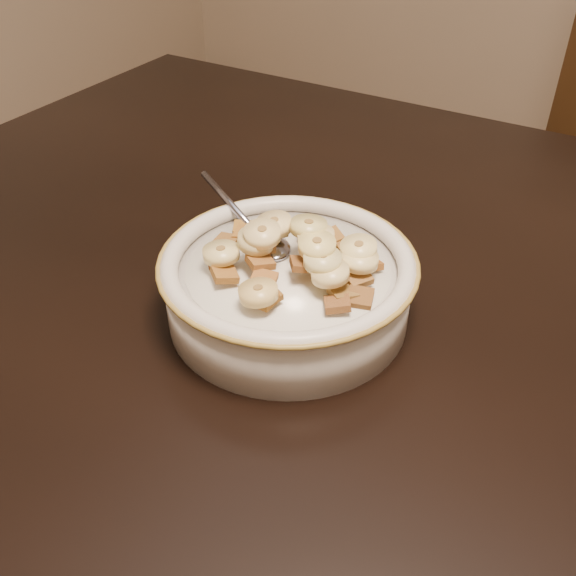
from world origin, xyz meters
The scene contains 46 objects.
table centered at (0.00, 0.00, 0.73)m, with size 1.40×0.90×0.04m, color black.
cereal_bowl centered at (-0.12, -0.09, 0.78)m, with size 0.21×0.21×0.05m, color silver.
milk centered at (-0.12, -0.09, 0.80)m, with size 0.18×0.18×0.00m, color white.
spoon centered at (-0.15, -0.07, 0.81)m, with size 0.04×0.05×0.01m, color #9092AA.
cereal_square_0 centered at (-0.18, -0.07, 0.81)m, with size 0.02×0.02×0.01m, color #8C601D.
cereal_square_1 centered at (-0.11, -0.14, 0.81)m, with size 0.02×0.02×0.01m, color brown.
cereal_square_2 centered at (-0.11, -0.04, 0.81)m, with size 0.02×0.02×0.01m, color brown.
cereal_square_3 centered at (-0.15, -0.07, 0.82)m, with size 0.02×0.02×0.01m, color brown.
cereal_square_4 centered at (-0.13, -0.11, 0.82)m, with size 0.02×0.02×0.01m, color brown.
cereal_square_5 centered at (-0.17, -0.07, 0.81)m, with size 0.02×0.02×0.01m, color brown.
cereal_square_6 centered at (-0.06, -0.11, 0.81)m, with size 0.02×0.02×0.01m, color brown.
cereal_square_7 centered at (-0.16, -0.07, 0.81)m, with size 0.02×0.02×0.01m, color brown.
cereal_square_8 centered at (-0.06, -0.12, 0.81)m, with size 0.02×0.02×0.01m, color brown.
cereal_square_9 centered at (-0.11, -0.15, 0.81)m, with size 0.02×0.02×0.01m, color brown.
cereal_square_10 centered at (-0.16, -0.06, 0.81)m, with size 0.02×0.02×0.01m, color brown.
cereal_square_11 centered at (-0.16, -0.14, 0.81)m, with size 0.02×0.02×0.01m, color olive.
cereal_square_12 centered at (-0.13, -0.04, 0.81)m, with size 0.02×0.02×0.01m, color brown.
cereal_square_13 centered at (-0.08, -0.05, 0.81)m, with size 0.02×0.02×0.01m, color #936123.
cereal_square_14 centered at (-0.17, -0.08, 0.81)m, with size 0.02×0.02×0.01m, color brown.
cereal_square_15 centered at (-0.11, -0.04, 0.81)m, with size 0.02×0.02×0.01m, color brown.
cereal_square_16 centered at (-0.17, -0.12, 0.81)m, with size 0.02×0.02×0.01m, color brown.
cereal_square_17 centered at (-0.12, -0.13, 0.81)m, with size 0.02×0.02×0.01m, color brown.
cereal_square_18 centered at (-0.05, -0.10, 0.81)m, with size 0.02×0.02×0.01m, color brown.
cereal_square_19 centered at (-0.09, -0.08, 0.82)m, with size 0.02×0.02×0.01m, color brown.
cereal_square_20 centered at (-0.15, -0.10, 0.82)m, with size 0.02×0.02×0.01m, color brown.
cereal_square_21 centered at (-0.15, -0.10, 0.82)m, with size 0.02×0.02×0.01m, color olive.
cereal_square_22 centered at (-0.14, -0.02, 0.81)m, with size 0.02×0.02×0.01m, color brown.
cereal_square_23 centered at (-0.10, -0.10, 0.82)m, with size 0.02×0.02×0.01m, color brown.
cereal_square_24 centered at (-0.06, -0.06, 0.81)m, with size 0.02×0.02×0.01m, color #95511D.
cereal_square_25 centered at (-0.10, -0.08, 0.82)m, with size 0.02×0.02×0.01m, color brown.
cereal_square_26 centered at (-0.14, -0.10, 0.82)m, with size 0.02×0.02×0.01m, color brown.
cereal_square_27 centered at (-0.18, -0.09, 0.81)m, with size 0.02×0.02×0.01m, color brown.
cereal_square_28 centered at (-0.06, -0.08, 0.81)m, with size 0.02×0.02×0.01m, color brown.
cereal_square_29 centered at (-0.08, -0.05, 0.81)m, with size 0.02×0.02×0.01m, color brown.
banana_slice_0 centered at (-0.07, -0.10, 0.82)m, with size 0.03×0.03×0.01m, color beige.
banana_slice_1 centered at (-0.10, -0.08, 0.83)m, with size 0.03×0.03×0.01m, color #FDE39D.
banana_slice_2 centered at (-0.14, -0.10, 0.84)m, with size 0.03×0.03×0.01m, color beige.
banana_slice_3 centered at (-0.11, -0.15, 0.82)m, with size 0.03×0.03×0.01m, color #E9C371.
banana_slice_4 centered at (-0.14, -0.08, 0.83)m, with size 0.03×0.03×0.01m, color #EFD080.
banana_slice_5 centered at (-0.09, -0.09, 0.83)m, with size 0.03×0.03×0.01m, color #F1E082.
banana_slice_6 centered at (-0.15, -0.10, 0.83)m, with size 0.03×0.03×0.01m, color #D1C585.
banana_slice_7 centered at (-0.08, -0.10, 0.83)m, with size 0.03×0.03×0.01m, color #EBD388.
banana_slice_8 centered at (-0.11, -0.07, 0.84)m, with size 0.03×0.03×0.01m, color #F4DF77.
banana_slice_9 centered at (-0.17, -0.12, 0.82)m, with size 0.03×0.03×0.01m, color #F5DB8B.
banana_slice_10 centered at (-0.06, -0.07, 0.82)m, with size 0.03×0.03×0.01m, color #F0E493.
banana_slice_11 centered at (-0.07, -0.06, 0.83)m, with size 0.03×0.03×0.01m, color #F7E98A.
Camera 1 is at (0.11, -0.48, 1.12)m, focal length 40.00 mm.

